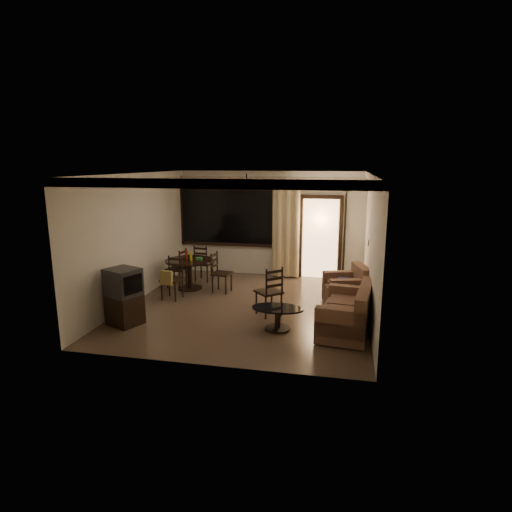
% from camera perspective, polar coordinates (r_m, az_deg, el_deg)
% --- Properties ---
extents(ground, '(5.50, 5.50, 0.00)m').
position_cam_1_polar(ground, '(9.21, -1.18, -6.77)').
color(ground, '#7F6651').
rests_on(ground, ground).
extents(room_shell, '(5.50, 6.70, 5.50)m').
position_cam_1_polar(room_shell, '(10.40, 4.19, 5.79)').
color(room_shell, beige).
rests_on(room_shell, ground).
extents(dining_table, '(1.15, 1.15, 0.94)m').
position_cam_1_polar(dining_table, '(10.46, -8.86, -1.31)').
color(dining_table, black).
rests_on(dining_table, ground).
extents(dining_chair_west, '(0.47, 0.47, 0.95)m').
position_cam_1_polar(dining_chair_west, '(10.76, -10.46, -2.57)').
color(dining_chair_west, black).
rests_on(dining_chair_west, ground).
extents(dining_chair_east, '(0.47, 0.47, 0.95)m').
position_cam_1_polar(dining_chair_east, '(10.18, -4.64, -3.25)').
color(dining_chair_east, black).
rests_on(dining_chair_east, ground).
extents(dining_chair_south, '(0.47, 0.52, 0.95)m').
position_cam_1_polar(dining_chair_south, '(9.81, -11.14, -3.93)').
color(dining_chair_south, black).
rests_on(dining_chair_south, ground).
extents(dining_chair_north, '(0.47, 0.47, 0.95)m').
position_cam_1_polar(dining_chair_north, '(11.21, -6.97, -1.84)').
color(dining_chair_north, black).
rests_on(dining_chair_north, ground).
extents(tv_cabinet, '(0.72, 0.69, 1.09)m').
position_cam_1_polar(tv_cabinet, '(8.46, -17.19, -5.19)').
color(tv_cabinet, black).
rests_on(tv_cabinet, ground).
extents(sofa, '(1.03, 1.68, 0.85)m').
position_cam_1_polar(sofa, '(7.98, 12.27, -7.57)').
color(sofa, '#462E20').
rests_on(sofa, ground).
extents(armchair, '(1.04, 1.04, 0.85)m').
position_cam_1_polar(armchair, '(9.43, 12.19, -4.35)').
color(armchair, '#462E20').
rests_on(armchair, ground).
extents(coffee_table, '(0.96, 0.57, 0.42)m').
position_cam_1_polar(coffee_table, '(7.94, 2.89, -7.82)').
color(coffee_table, black).
rests_on(coffee_table, ground).
extents(side_chair, '(0.64, 0.64, 1.02)m').
position_cam_1_polar(side_chair, '(8.64, 1.76, -5.96)').
color(side_chair, black).
rests_on(side_chair, ground).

